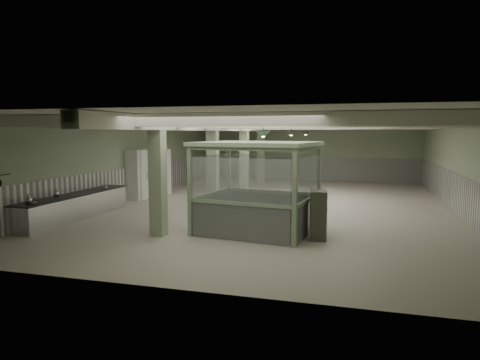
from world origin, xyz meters
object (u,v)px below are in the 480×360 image
(prep_counter, at_px, (75,206))
(walkin_cooler, at_px, (146,172))
(guard_booth, at_px, (257,172))
(filing_cabinet, at_px, (318,215))

(prep_counter, relative_size, walkin_cooler, 2.09)
(prep_counter, xyz_separation_m, guard_booth, (6.79, -0.17, 1.42))
(walkin_cooler, distance_m, filing_cabinet, 10.79)
(prep_counter, xyz_separation_m, filing_cabinet, (8.73, -0.66, 0.25))
(prep_counter, distance_m, walkin_cooler, 5.59)
(walkin_cooler, xyz_separation_m, guard_booth, (6.87, -5.71, 0.66))
(prep_counter, distance_m, filing_cabinet, 8.76)
(walkin_cooler, height_order, guard_booth, guard_booth)
(walkin_cooler, bearing_deg, guard_booth, -39.73)
(walkin_cooler, xyz_separation_m, filing_cabinet, (8.82, -6.20, -0.50))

